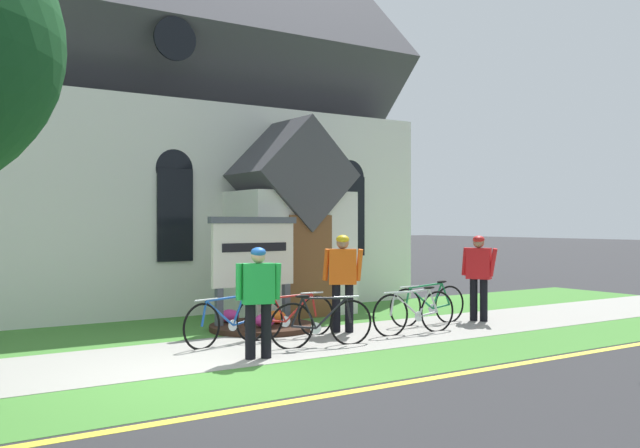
% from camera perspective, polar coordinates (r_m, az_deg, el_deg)
% --- Properties ---
extents(ground, '(140.00, 140.00, 0.00)m').
position_cam_1_polar(ground, '(12.59, -17.63, -8.77)').
color(ground, '#2B2B2D').
extents(sidewalk_slab, '(32.00, 2.41, 0.01)m').
position_cam_1_polar(sidewalk_slab, '(10.97, -4.27, -10.06)').
color(sidewalk_slab, '#99968E').
rests_on(sidewalk_slab, ground).
extents(grass_verge, '(32.00, 1.69, 0.01)m').
position_cam_1_polar(grass_verge, '(9.26, 2.00, -11.97)').
color(grass_verge, '#427F33').
rests_on(grass_verge, ground).
extents(church_lawn, '(24.00, 2.78, 0.01)m').
position_cam_1_polar(church_lawn, '(13.27, -9.75, -8.29)').
color(church_lawn, '#427F33').
rests_on(church_lawn, ground).
extents(curb_paint_stripe, '(28.00, 0.16, 0.01)m').
position_cam_1_polar(curb_paint_stripe, '(8.49, 5.97, -13.09)').
color(curb_paint_stripe, yellow).
rests_on(curb_paint_stripe, ground).
extents(church_building, '(13.18, 10.47, 13.40)m').
position_cam_1_polar(church_building, '(18.23, -17.94, 8.19)').
color(church_building, silver).
rests_on(church_building, ground).
extents(church_sign, '(1.86, 0.25, 2.05)m').
position_cam_1_polar(church_sign, '(12.81, -5.50, -2.63)').
color(church_sign, '#474C56').
rests_on(church_sign, ground).
extents(flower_bed, '(1.91, 1.91, 0.34)m').
position_cam_1_polar(flower_bed, '(12.64, -4.89, -8.34)').
color(flower_bed, '#382319').
rests_on(flower_bed, ground).
extents(bicycle_silver, '(1.77, 0.13, 0.84)m').
position_cam_1_polar(bicycle_silver, '(12.22, 7.84, -7.22)').
color(bicycle_silver, black).
rests_on(bicycle_silver, ground).
extents(bicycle_orange, '(1.72, 0.35, 0.85)m').
position_cam_1_polar(bicycle_orange, '(10.87, 0.11, -8.15)').
color(bicycle_orange, black).
rests_on(bicycle_orange, ground).
extents(bicycle_white, '(1.81, 0.10, 0.85)m').
position_cam_1_polar(bicycle_white, '(13.37, 8.95, -6.60)').
color(bicycle_white, black).
rests_on(bicycle_white, ground).
extents(bicycle_green, '(1.71, 0.10, 0.77)m').
position_cam_1_polar(bicycle_green, '(11.68, -2.48, -7.65)').
color(bicycle_green, black).
rests_on(bicycle_green, ground).
extents(bicycle_blue, '(1.73, 0.53, 0.83)m').
position_cam_1_polar(bicycle_blue, '(11.17, -7.59, -7.94)').
color(bicycle_blue, black).
rests_on(bicycle_blue, ground).
extents(cyclist_in_blue_jersey, '(0.60, 0.33, 1.59)m').
position_cam_1_polar(cyclist_in_blue_jersey, '(9.87, -5.13, -5.82)').
color(cyclist_in_blue_jersey, black).
rests_on(cyclist_in_blue_jersey, ground).
extents(cyclist_in_yellow_jersey, '(0.53, 0.56, 1.73)m').
position_cam_1_polar(cyclist_in_yellow_jersey, '(12.18, 1.89, -4.23)').
color(cyclist_in_yellow_jersey, black).
rests_on(cyclist_in_yellow_jersey, ground).
extents(cyclist_in_orange_jersey, '(0.41, 0.71, 1.69)m').
position_cam_1_polar(cyclist_in_orange_jersey, '(13.91, 12.99, -3.81)').
color(cyclist_in_orange_jersey, black).
rests_on(cyclist_in_orange_jersey, ground).
extents(roadside_conifer, '(2.86, 2.86, 6.58)m').
position_cam_1_polar(roadside_conifer, '(22.53, 1.06, 6.16)').
color(roadside_conifer, '#4C3823').
rests_on(roadside_conifer, ground).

